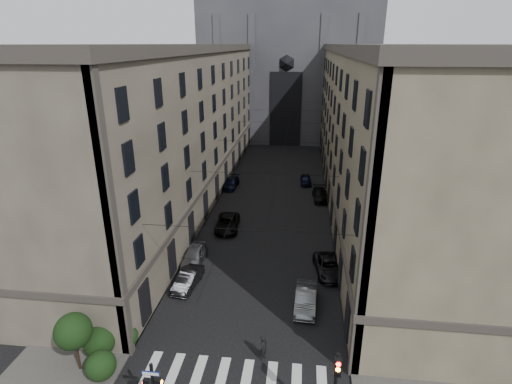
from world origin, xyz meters
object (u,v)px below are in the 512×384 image
at_px(car_left_far, 231,183).
at_px(car_right_near, 306,298).
at_px(car_right_midnear, 328,267).
at_px(car_right_far, 306,180).
at_px(gothic_tower, 289,49).
at_px(car_left_midfar, 227,223).
at_px(car_left_midnear, 188,279).
at_px(pedestrian, 264,348).
at_px(car_right_midfar, 320,195).
at_px(car_left_near, 194,255).

bearing_deg(car_left_far, car_right_near, -65.03).
height_order(car_right_midnear, car_right_far, car_right_midnear).
relative_size(gothic_tower, car_left_midfar, 11.31).
xyz_separation_m(car_left_midfar, car_left_far, (-2.00, 13.21, -0.05)).
distance_m(car_left_midnear, car_right_midnear, 12.10).
height_order(car_left_far, pedestrian, pedestrian).
height_order(car_left_far, car_right_near, car_right_near).
bearing_deg(car_left_midfar, car_left_midnear, -100.35).
height_order(gothic_tower, car_right_midfar, gothic_tower).
bearing_deg(car_right_midfar, car_right_near, -98.86).
relative_size(car_left_far, car_right_midnear, 0.96).
bearing_deg(car_left_midfar, car_right_midfar, 40.01).
bearing_deg(gothic_tower, car_right_midnear, -83.84).
xyz_separation_m(car_right_midnear, car_right_far, (-2.00, 23.67, -0.02)).
bearing_deg(car_left_near, car_right_far, 66.60).
bearing_deg(car_right_midfar, pedestrian, -103.16).
xyz_separation_m(gothic_tower, car_left_midfar, (-4.20, -49.70, -17.09)).
relative_size(car_left_midnear, pedestrian, 2.32).
relative_size(car_left_midfar, car_left_far, 1.13).
bearing_deg(car_left_midfar, pedestrian, -76.71).
bearing_deg(pedestrian, car_right_near, -6.84).
distance_m(car_left_near, pedestrian, 13.50).
relative_size(car_right_midnear, car_right_far, 1.26).
bearing_deg(car_left_far, car_right_midfar, -11.69).
xyz_separation_m(car_left_midfar, car_right_far, (8.40, 15.96, -0.08)).
bearing_deg(car_left_midfar, car_left_near, -107.34).
height_order(car_left_near, car_right_far, car_left_near).
distance_m(car_left_near, car_right_midnear, 12.11).
xyz_separation_m(car_left_far, car_right_far, (10.40, 2.75, -0.02)).
bearing_deg(car_left_far, car_left_near, -86.13).
xyz_separation_m(gothic_tower, car_right_near, (4.24, -62.42, -17.06)).
bearing_deg(car_right_far, pedestrian, -97.45).
bearing_deg(gothic_tower, pedestrian, -88.65).
bearing_deg(car_right_near, car_left_midfar, 125.91).
height_order(car_right_midnear, car_right_midfar, car_right_midfar).
relative_size(car_left_midfar, car_right_midnear, 1.09).
height_order(car_left_midnear, car_left_far, car_left_midnear).
xyz_separation_m(car_left_far, car_right_midnear, (12.40, -20.92, -0.00)).
distance_m(gothic_tower, pedestrian, 70.27).
height_order(car_right_near, pedestrian, pedestrian).
relative_size(car_left_midnear, car_right_far, 1.09).
bearing_deg(car_right_far, gothic_tower, 93.95).
height_order(car_left_midnear, car_right_far, car_left_midnear).
distance_m(car_left_midfar, car_right_near, 15.27).
height_order(car_right_far, pedestrian, pedestrian).
distance_m(car_right_near, car_right_midfar, 22.78).
bearing_deg(pedestrian, car_right_far, 13.42).
xyz_separation_m(car_left_near, car_left_midnear, (0.49, -3.86, -0.08)).
bearing_deg(car_right_far, car_left_far, -168.33).
bearing_deg(car_right_midfar, car_right_far, 103.21).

